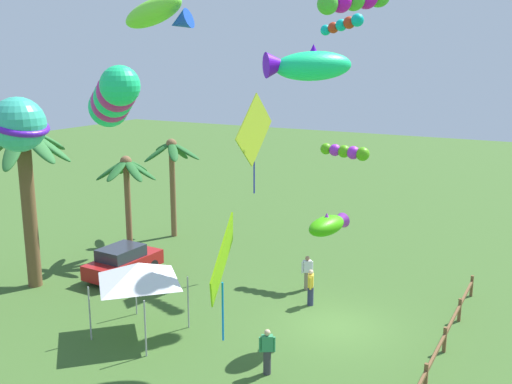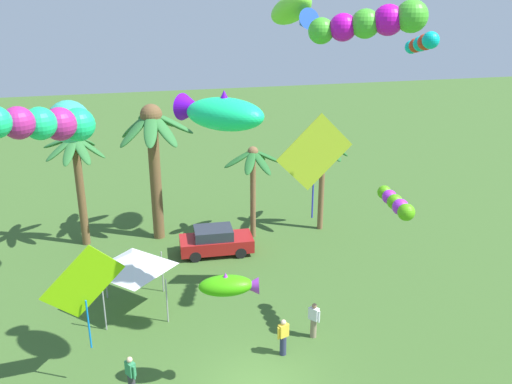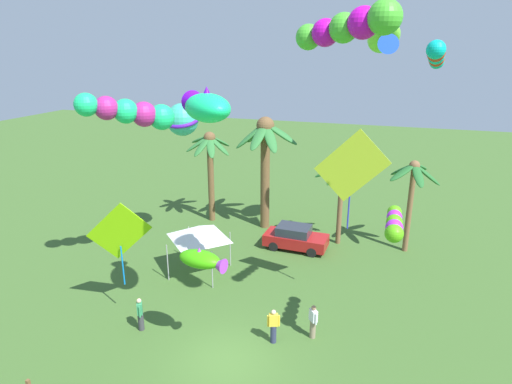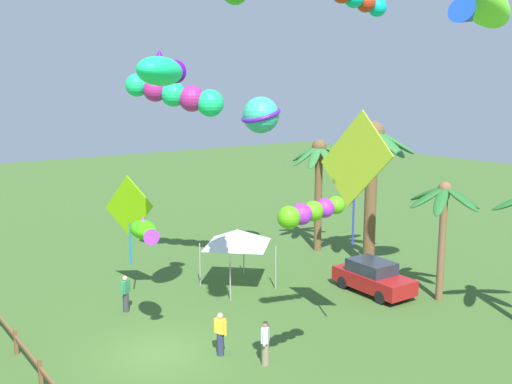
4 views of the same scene
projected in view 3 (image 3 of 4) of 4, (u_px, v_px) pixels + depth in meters
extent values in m
plane|color=#3D6028|center=(227.00, 361.00, 17.51)|extent=(120.00, 120.00, 0.00)
cylinder|color=brown|center=(265.00, 178.00, 29.61)|extent=(0.63, 0.63, 7.18)
ellipsoid|color=#2D7033|center=(281.00, 134.00, 28.24)|extent=(2.39, 0.87, 1.52)
ellipsoid|color=#2D7033|center=(279.00, 131.00, 29.21)|extent=(1.99, 2.28, 1.54)
ellipsoid|color=#2D7033|center=(267.00, 127.00, 29.69)|extent=(1.21, 2.56, 1.19)
ellipsoid|color=#2D7033|center=(256.00, 133.00, 29.43)|extent=(2.17, 1.82, 1.83)
ellipsoid|color=#2D7033|center=(251.00, 136.00, 28.54)|extent=(2.23, 1.60, 1.84)
ellipsoid|color=#2D7033|center=(259.00, 137.00, 27.75)|extent=(0.98, 2.34, 1.66)
ellipsoid|color=#2D7033|center=(270.00, 138.00, 27.77)|extent=(1.81, 2.19, 1.81)
sphere|color=brown|center=(265.00, 126.00, 28.48)|extent=(1.19, 1.19, 1.19)
cylinder|color=brown|center=(340.00, 206.00, 27.35)|extent=(0.32, 0.32, 5.11)
ellipsoid|color=#236028|center=(356.00, 173.00, 26.43)|extent=(1.76, 0.57, 1.04)
ellipsoid|color=#236028|center=(351.00, 171.00, 27.10)|extent=(1.43, 1.65, 1.18)
ellipsoid|color=#236028|center=(336.00, 170.00, 27.37)|extent=(1.41, 1.64, 1.20)
ellipsoid|color=#236028|center=(329.00, 171.00, 26.79)|extent=(1.80, 0.73, 1.02)
ellipsoid|color=#236028|center=(335.00, 175.00, 26.08)|extent=(1.17, 1.79, 1.08)
ellipsoid|color=#236028|center=(346.00, 177.00, 25.96)|extent=(1.16, 1.72, 1.21)
sphere|color=brown|center=(343.00, 167.00, 26.54)|extent=(0.60, 0.60, 0.60)
cylinder|color=brown|center=(409.00, 209.00, 26.24)|extent=(0.33, 0.33, 5.48)
ellipsoid|color=#236028|center=(427.00, 175.00, 25.32)|extent=(1.66, 0.55, 1.34)
ellipsoid|color=#236028|center=(420.00, 167.00, 26.09)|extent=(1.24, 1.92, 0.89)
ellipsoid|color=#236028|center=(403.00, 170.00, 26.15)|extent=(1.69, 1.49, 1.21)
ellipsoid|color=#236028|center=(403.00, 173.00, 25.14)|extent=(1.71, 1.62, 1.02)
ellipsoid|color=#236028|center=(418.00, 176.00, 24.71)|extent=(0.97, 1.86, 1.12)
sphere|color=brown|center=(415.00, 166.00, 25.38)|extent=(0.63, 0.63, 0.63)
cylinder|color=brown|center=(211.00, 180.00, 31.00)|extent=(0.44, 0.44, 6.13)
ellipsoid|color=#2D7033|center=(219.00, 146.00, 29.87)|extent=(1.72, 0.79, 1.41)
ellipsoid|color=#2D7033|center=(220.00, 141.00, 30.68)|extent=(1.40, 1.84, 1.15)
ellipsoid|color=#2D7033|center=(212.00, 140.00, 30.96)|extent=(0.95, 1.93, 1.07)
ellipsoid|color=#2D7033|center=(201.00, 139.00, 30.67)|extent=(1.97, 1.23, 0.92)
ellipsoid|color=#2D7033|center=(198.00, 144.00, 30.04)|extent=(1.82, 1.30, 1.25)
ellipsoid|color=#2D7033|center=(202.00, 146.00, 29.57)|extent=(1.03, 1.80, 1.34)
ellipsoid|color=#2D7033|center=(211.00, 147.00, 29.48)|extent=(1.28, 1.73, 1.40)
sphere|color=brown|center=(209.00, 138.00, 30.04)|extent=(0.84, 0.84, 0.84)
cube|color=#A51919|center=(296.00, 240.00, 27.17)|extent=(3.97, 1.86, 0.70)
cube|color=#282D38|center=(294.00, 230.00, 27.02)|extent=(2.09, 1.58, 0.56)
cylinder|color=black|center=(317.00, 242.00, 27.56)|extent=(0.61, 0.21, 0.60)
cylinder|color=black|center=(312.00, 252.00, 26.17)|extent=(0.61, 0.21, 0.60)
cylinder|color=black|center=(281.00, 237.00, 28.36)|extent=(0.61, 0.21, 0.60)
cylinder|color=black|center=(274.00, 246.00, 26.96)|extent=(0.61, 0.21, 0.60)
cylinder|color=gray|center=(313.00, 329.00, 18.83)|extent=(0.26, 0.26, 0.84)
cube|color=silver|center=(313.00, 315.00, 18.61)|extent=(0.42, 0.44, 0.54)
sphere|color=#A37556|center=(314.00, 308.00, 18.50)|extent=(0.21, 0.21, 0.21)
cylinder|color=silver|center=(316.00, 319.00, 18.43)|extent=(0.09, 0.09, 0.52)
cylinder|color=silver|center=(311.00, 314.00, 18.83)|extent=(0.09, 0.09, 0.52)
cylinder|color=#2D3351|center=(273.00, 334.00, 18.52)|extent=(0.26, 0.26, 0.84)
cube|color=yellow|center=(274.00, 320.00, 18.31)|extent=(0.44, 0.35, 0.54)
sphere|color=beige|center=(274.00, 312.00, 18.19)|extent=(0.21, 0.21, 0.21)
cylinder|color=yellow|center=(268.00, 321.00, 18.31)|extent=(0.09, 0.09, 0.52)
cylinder|color=yellow|center=(279.00, 321.00, 18.33)|extent=(0.09, 0.09, 0.52)
cylinder|color=#38383D|center=(141.00, 321.00, 19.35)|extent=(0.26, 0.26, 0.84)
cube|color=#338956|center=(140.00, 308.00, 19.13)|extent=(0.39, 0.44, 0.54)
sphere|color=beige|center=(139.00, 301.00, 19.01)|extent=(0.21, 0.21, 0.21)
cylinder|color=#338956|center=(140.00, 306.00, 19.36)|extent=(0.09, 0.09, 0.52)
cylinder|color=#338956|center=(140.00, 312.00, 18.94)|extent=(0.09, 0.09, 0.52)
cylinder|color=#9E9EA3|center=(168.00, 263.00, 23.32)|extent=(0.06, 0.06, 2.10)
cylinder|color=#9E9EA3|center=(212.00, 270.00, 22.56)|extent=(0.06, 0.06, 2.10)
cylinder|color=#9E9EA3|center=(189.00, 243.00, 25.67)|extent=(0.06, 0.06, 2.10)
cylinder|color=#9E9EA3|center=(230.00, 249.00, 24.91)|extent=(0.06, 0.06, 2.10)
pyramid|color=white|center=(199.00, 232.00, 23.66)|extent=(2.86, 2.86, 0.75)
ellipsoid|color=#77EC36|center=(384.00, 38.00, 23.02)|extent=(2.21, 3.72, 2.24)
cone|color=blue|center=(387.00, 48.00, 21.80)|extent=(1.25, 1.49, 1.34)
cone|color=blue|center=(384.00, 27.00, 22.85)|extent=(0.76, 0.76, 0.67)
sphere|color=#1BD678|center=(162.00, 117.00, 21.77)|extent=(1.29, 1.29, 1.29)
sphere|color=#B52381|center=(144.00, 114.00, 21.29)|extent=(1.24, 1.24, 1.24)
sphere|color=#1BD678|center=(126.00, 111.00, 20.81)|extent=(1.19, 1.19, 1.19)
sphere|color=#B52381|center=(106.00, 108.00, 20.33)|extent=(1.14, 1.14, 1.14)
sphere|color=#1BD678|center=(86.00, 105.00, 19.84)|extent=(1.09, 1.09, 1.09)
sphere|color=#34B699|center=(182.00, 120.00, 25.36)|extent=(1.90, 1.90, 1.90)
torus|color=#5719C3|center=(182.00, 120.00, 25.36)|extent=(2.18, 2.16, 0.83)
sphere|color=#52B415|center=(394.00, 234.00, 14.96)|extent=(0.65, 0.65, 0.65)
sphere|color=#A929E3|center=(394.00, 228.00, 15.36)|extent=(0.62, 0.62, 0.62)
sphere|color=#52B415|center=(394.00, 222.00, 15.76)|extent=(0.60, 0.60, 0.60)
sphere|color=#A929E3|center=(394.00, 217.00, 16.17)|extent=(0.57, 0.57, 0.57)
sphere|color=#52B415|center=(395.00, 212.00, 16.57)|extent=(0.55, 0.55, 0.55)
ellipsoid|color=#17ED83|center=(207.00, 108.00, 15.37)|extent=(2.98, 3.03, 1.12)
cone|color=#600ACE|center=(196.00, 103.00, 16.44)|extent=(1.29, 1.29, 0.93)
cone|color=#600ACE|center=(207.00, 95.00, 15.22)|extent=(0.80, 0.80, 0.58)
sphere|color=#09C0BB|center=(436.00, 50.00, 13.51)|extent=(0.60, 0.60, 0.60)
sphere|color=red|center=(436.00, 53.00, 13.90)|extent=(0.57, 0.57, 0.57)
sphere|color=#09C0BB|center=(436.00, 56.00, 14.28)|extent=(0.55, 0.55, 0.55)
sphere|color=red|center=(437.00, 59.00, 14.66)|extent=(0.53, 0.53, 0.53)
sphere|color=#09C0BB|center=(437.00, 62.00, 15.05)|extent=(0.50, 0.50, 0.50)
ellipsoid|color=#3EBC0E|center=(200.00, 259.00, 16.53)|extent=(1.99, 1.26, 0.74)
cone|color=#AF39D5|center=(217.00, 265.00, 16.16)|extent=(0.71, 0.69, 0.60)
cone|color=#AF39D5|center=(199.00, 252.00, 16.44)|extent=(0.43, 0.43, 0.37)
cube|color=#86D40E|center=(119.00, 232.00, 19.33)|extent=(2.85, 1.01, 2.93)
cylinder|color=#0F79E5|center=(123.00, 266.00, 19.86)|extent=(0.06, 0.06, 1.94)
cube|color=#ADC827|center=(352.00, 166.00, 19.41)|extent=(3.40, 0.10, 3.40)
cylinder|color=#2D30B1|center=(349.00, 207.00, 20.02)|extent=(0.07, 0.07, 2.21)
sphere|color=green|center=(385.00, 17.00, 12.39)|extent=(1.01, 1.01, 1.01)
sphere|color=#CE0DBC|center=(363.00, 23.00, 12.90)|extent=(0.97, 0.97, 0.97)
sphere|color=green|center=(344.00, 28.00, 13.41)|extent=(0.93, 0.93, 0.93)
sphere|color=#CE0DBC|center=(325.00, 33.00, 13.93)|extent=(0.89, 0.89, 0.89)
sphere|color=green|center=(308.00, 37.00, 14.44)|extent=(0.85, 0.85, 0.85)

